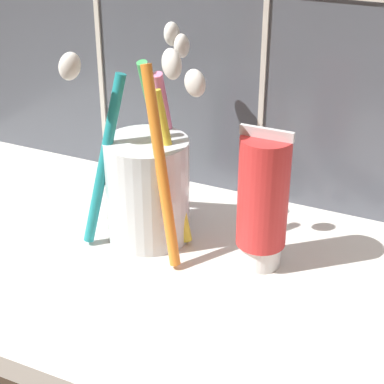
# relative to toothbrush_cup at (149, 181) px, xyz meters

# --- Properties ---
(sink_counter) EXTENTS (0.70, 0.30, 0.02)m
(sink_counter) POSITION_rel_toothbrush_cup_xyz_m (0.04, -0.03, -0.06)
(sink_counter) COLOR silver
(sink_counter) RESTS_ON ground
(toothbrush_cup) EXTENTS (0.11, 0.13, 0.19)m
(toothbrush_cup) POSITION_rel_toothbrush_cup_xyz_m (0.00, 0.00, 0.00)
(toothbrush_cup) COLOR silver
(toothbrush_cup) RESTS_ON sink_counter
(toothpaste_tube) EXTENTS (0.04, 0.04, 0.12)m
(toothpaste_tube) POSITION_rel_toothbrush_cup_xyz_m (0.10, -0.00, 0.01)
(toothpaste_tube) COLOR white
(toothpaste_tube) RESTS_ON sink_counter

